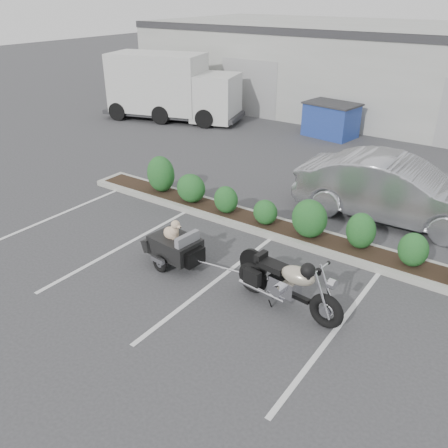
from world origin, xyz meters
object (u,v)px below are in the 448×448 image
Objects in this scene: motorcycle at (287,284)px; delivery_truck at (172,89)px; pet_trailer at (175,245)px; dumpster at (331,120)px; sedan at (395,190)px.

delivery_truck is (-11.38, 9.98, 0.86)m from motorcycle.
dumpster is at bearing 103.28° from pet_trailer.
dumpster is (-4.20, 11.52, 0.16)m from motorcycle.
pet_trailer is 0.28× the size of delivery_truck.
sedan is at bearing -46.02° from dumpster.
sedan is 2.21× the size of dumpster.
delivery_truck reaches higher than dumpster.
motorcycle is 1.24× the size of pet_trailer.
motorcycle is 12.26m from dumpster.
sedan reaches higher than motorcycle.
sedan reaches higher than dumpster.
sedan is at bearing -39.15° from delivery_truck.
motorcycle is at bearing -61.44° from dumpster.
pet_trailer is 0.83× the size of dumpster.
delivery_truck is at bearing 137.09° from pet_trailer.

